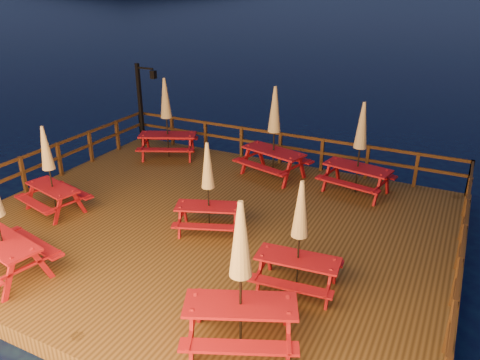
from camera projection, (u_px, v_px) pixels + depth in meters
The scene contains 12 objects.
ground at pixel (209, 237), 12.21m from camera, with size 500.00×500.00×0.00m, color black.
deck at pixel (209, 231), 12.13m from camera, with size 12.00×10.00×0.40m, color #422F15.
deck_piles at pixel (209, 247), 12.32m from camera, with size 11.44×9.44×1.40m.
railing at pixel (239, 173), 13.20m from camera, with size 11.80×9.75×1.10m.
lamp_post at pixel (143, 97), 17.29m from camera, with size 0.85×0.18×3.00m.
picnic_table_0 at pixel (241, 274), 7.58m from camera, with size 2.38×2.21×2.73m.
picnic_table_1 at pixel (360, 147), 13.28m from camera, with size 2.15×1.88×2.72m.
picnic_table_2 at pixel (166, 117), 16.01m from camera, with size 2.44×2.27×2.79m.
picnic_table_3 at pixel (299, 235), 9.08m from camera, with size 1.80×1.53×2.38m.
picnic_table_4 at pixel (49, 168), 12.24m from camera, with size 1.94×1.72×2.39m.
picnic_table_6 at pixel (274, 131), 14.40m from camera, with size 2.39×2.14×2.88m.
picnic_table_7 at pixel (208, 187), 11.25m from camera, with size 2.00×1.83×2.32m.
Camera 1 is at (5.49, -9.11, 6.22)m, focal length 35.00 mm.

